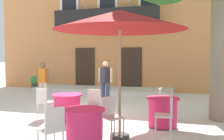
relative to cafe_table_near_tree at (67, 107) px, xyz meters
The scene contains 16 objects.
ground_plane 1.60m from the cafe_table_near_tree, 81.31° to the left, with size 120.00×120.00×0.00m, color silver.
building_facade 9.19m from the cafe_table_near_tree, 94.71° to the left, with size 13.00×5.09×7.50m.
entrance_step_platform 5.61m from the cafe_table_near_tree, 97.20° to the left, with size 6.96×1.95×0.25m, color silver.
cafe_table_near_tree is the anchor object (origin of this frame).
cafe_chair_near_tree_0 0.77m from the cafe_table_near_tree, ahead, with size 0.41×0.41×0.91m.
cafe_chair_near_tree_1 0.77m from the cafe_table_near_tree, behind, with size 0.46×0.46×0.91m.
cafe_table_middle 2.66m from the cafe_table_near_tree, ahead, with size 0.86×0.86×0.76m.
cafe_chair_middle_0 2.77m from the cafe_table_near_tree, 18.11° to the left, with size 0.42×0.42×0.91m.
cafe_chair_middle_1 2.87m from the cafe_table_near_tree, 12.78° to the right, with size 0.43×0.43×0.91m.
cafe_table_front 2.10m from the cafe_table_near_tree, 55.27° to the right, with size 0.86×0.86×0.76m.
cafe_chair_front_0 1.93m from the cafe_table_near_tree, 34.31° to the right, with size 0.56×0.56×0.91m.
cafe_chair_front_1 2.54m from the cafe_table_near_tree, 70.74° to the right, with size 0.56×0.56×0.91m.
cafe_umbrella 3.05m from the cafe_table_near_tree, 31.06° to the right, with size 2.90×2.90×2.85m.
ground_planter_left 7.10m from the cafe_table_near_tree, 129.63° to the left, with size 0.43×0.43×0.78m.
pedestrian_near_entrance 3.23m from the cafe_table_near_tree, 132.43° to the left, with size 0.53×0.30×1.60m.
pedestrian_mid_plaza 2.50m from the cafe_table_near_tree, 80.34° to the left, with size 0.53×0.40×1.66m.
Camera 1 is at (2.86, -8.04, 1.83)m, focal length 40.46 mm.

